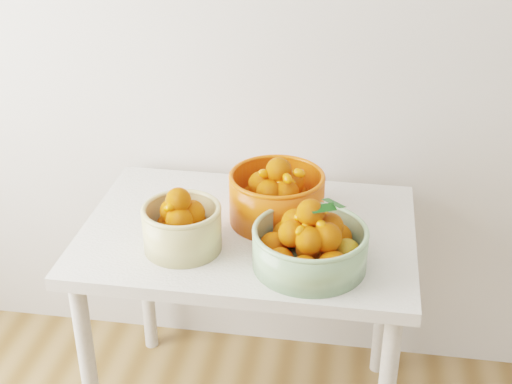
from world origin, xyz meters
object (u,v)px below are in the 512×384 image
bowl_cream (182,225)px  bowl_green (310,243)px  table (248,254)px  bowl_orange (277,196)px

bowl_cream → bowl_green: bearing=-5.1°
table → bowl_green: size_ratio=2.55×
bowl_orange → table: bearing=-141.4°
bowl_orange → bowl_green: bearing=-62.2°
table → bowl_green: bearing=-40.5°
bowl_green → bowl_orange: bearing=117.8°
bowl_cream → bowl_orange: size_ratio=0.81×
table → bowl_green: 0.31m
table → bowl_cream: (-0.17, -0.14, 0.17)m
bowl_green → table: bearing=139.5°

